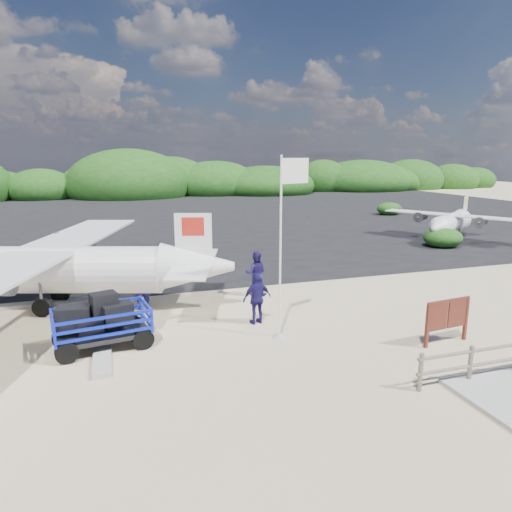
{
  "coord_description": "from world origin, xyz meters",
  "views": [
    {
      "loc": [
        -3.96,
        -13.6,
        5.7
      ],
      "look_at": [
        1.74,
        4.41,
        1.53
      ],
      "focal_mm": 32.0,
      "sensor_mm": 36.0,
      "label": 1
    }
  ],
  "objects_px": {
    "baggage_cart": "(104,348)",
    "aircraft_small": "(35,213)",
    "flagpole": "(279,337)",
    "signboard": "(445,344)",
    "crew_c": "(257,298)",
    "aircraft_large": "(295,223)",
    "crew_a": "(142,288)",
    "crew_b": "(256,274)"
  },
  "relations": [
    {
      "from": "crew_b",
      "to": "signboard",
      "type": "bearing_deg",
      "value": 141.56
    },
    {
      "from": "aircraft_large",
      "to": "aircraft_small",
      "type": "xyz_separation_m",
      "value": [
        -22.54,
        14.22,
        0.0
      ]
    },
    {
      "from": "crew_a",
      "to": "crew_b",
      "type": "xyz_separation_m",
      "value": [
        4.61,
        0.4,
        0.08
      ]
    },
    {
      "from": "crew_c",
      "to": "aircraft_small",
      "type": "height_order",
      "value": "crew_c"
    },
    {
      "from": "baggage_cart",
      "to": "crew_b",
      "type": "height_order",
      "value": "crew_b"
    },
    {
      "from": "crew_c",
      "to": "aircraft_large",
      "type": "distance_m",
      "value": 24.64
    },
    {
      "from": "aircraft_large",
      "to": "flagpole",
      "type": "bearing_deg",
      "value": 84.05
    },
    {
      "from": "baggage_cart",
      "to": "aircraft_large",
      "type": "xyz_separation_m",
      "value": [
        15.61,
        22.85,
        0.0
      ]
    },
    {
      "from": "flagpole",
      "to": "aircraft_small",
      "type": "bearing_deg",
      "value": 108.02
    },
    {
      "from": "flagpole",
      "to": "crew_a",
      "type": "relative_size",
      "value": 3.37
    },
    {
      "from": "crew_c",
      "to": "crew_a",
      "type": "bearing_deg",
      "value": -47.24
    },
    {
      "from": "crew_a",
      "to": "crew_c",
      "type": "distance_m",
      "value": 4.58
    },
    {
      "from": "crew_a",
      "to": "aircraft_small",
      "type": "xyz_separation_m",
      "value": [
        -8.34,
        33.73,
        -0.85
      ]
    },
    {
      "from": "crew_b",
      "to": "crew_c",
      "type": "distance_m",
      "value": 3.29
    },
    {
      "from": "crew_a",
      "to": "baggage_cart",
      "type": "bearing_deg",
      "value": 57.58
    },
    {
      "from": "crew_b",
      "to": "aircraft_large",
      "type": "height_order",
      "value": "aircraft_large"
    },
    {
      "from": "flagpole",
      "to": "crew_c",
      "type": "height_order",
      "value": "flagpole"
    },
    {
      "from": "crew_b",
      "to": "baggage_cart",
      "type": "bearing_deg",
      "value": 51.61
    },
    {
      "from": "aircraft_small",
      "to": "baggage_cart",
      "type": "bearing_deg",
      "value": 68.56
    },
    {
      "from": "baggage_cart",
      "to": "flagpole",
      "type": "xyz_separation_m",
      "value": [
        5.38,
        -0.77,
        0.0
      ]
    },
    {
      "from": "baggage_cart",
      "to": "signboard",
      "type": "bearing_deg",
      "value": -25.09
    },
    {
      "from": "signboard",
      "to": "baggage_cart",
      "type": "bearing_deg",
      "value": 158.2
    },
    {
      "from": "signboard",
      "to": "flagpole",
      "type": "bearing_deg",
      "value": 150.28
    },
    {
      "from": "aircraft_large",
      "to": "baggage_cart",
      "type": "bearing_deg",
      "value": 73.12
    },
    {
      "from": "aircraft_small",
      "to": "crew_c",
      "type": "bearing_deg",
      "value": 76.17
    },
    {
      "from": "baggage_cart",
      "to": "signboard",
      "type": "distance_m",
      "value": 10.49
    },
    {
      "from": "signboard",
      "to": "aircraft_small",
      "type": "xyz_separation_m",
      "value": [
        -17.03,
        39.9,
        0.0
      ]
    },
    {
      "from": "baggage_cart",
      "to": "crew_c",
      "type": "xyz_separation_m",
      "value": [
        5.07,
        0.6,
        0.91
      ]
    },
    {
      "from": "flagpole",
      "to": "signboard",
      "type": "distance_m",
      "value": 5.14
    },
    {
      "from": "signboard",
      "to": "crew_b",
      "type": "relative_size",
      "value": 0.96
    },
    {
      "from": "baggage_cart",
      "to": "aircraft_small",
      "type": "bearing_deg",
      "value": 91.16
    },
    {
      "from": "signboard",
      "to": "crew_a",
      "type": "height_order",
      "value": "crew_a"
    },
    {
      "from": "flagpole",
      "to": "signboard",
      "type": "relative_size",
      "value": 3.21
    },
    {
      "from": "signboard",
      "to": "crew_c",
      "type": "xyz_separation_m",
      "value": [
        -5.03,
        3.43,
        0.91
      ]
    },
    {
      "from": "signboard",
      "to": "aircraft_large",
      "type": "height_order",
      "value": "aircraft_large"
    },
    {
      "from": "baggage_cart",
      "to": "crew_a",
      "type": "bearing_deg",
      "value": 57.77
    },
    {
      "from": "baggage_cart",
      "to": "aircraft_small",
      "type": "xyz_separation_m",
      "value": [
        -6.93,
        37.07,
        0.0
      ]
    },
    {
      "from": "flagpole",
      "to": "signboard",
      "type": "xyz_separation_m",
      "value": [
        4.71,
        -2.06,
        0.0
      ]
    },
    {
      "from": "baggage_cart",
      "to": "aircraft_small",
      "type": "relative_size",
      "value": 0.4
    },
    {
      "from": "signboard",
      "to": "crew_c",
      "type": "distance_m",
      "value": 6.15
    },
    {
      "from": "crew_a",
      "to": "crew_c",
      "type": "height_order",
      "value": "crew_c"
    },
    {
      "from": "baggage_cart",
      "to": "crew_a",
      "type": "relative_size",
      "value": 1.76
    }
  ]
}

